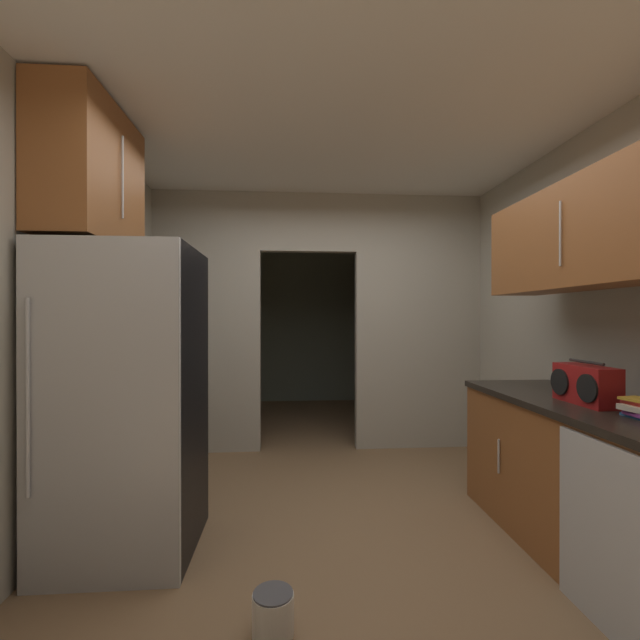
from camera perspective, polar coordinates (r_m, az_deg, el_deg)
ground at (r=2.94m, az=2.98°, el=-27.27°), size 20.00×20.00×0.00m
kitchen_overhead_slab at (r=3.41m, az=1.75°, el=23.03°), size 3.79×7.59×0.06m
kitchen_partition at (r=4.40m, az=0.50°, el=0.94°), size 3.39×0.12×2.65m
adjoining_room_shell at (r=6.22m, az=-1.23°, el=-0.09°), size 3.39×2.66×2.65m
kitchen_flank_left at (r=2.65m, az=-36.58°, el=-0.52°), size 0.10×4.30×2.65m
refrigerator at (r=2.75m, az=-24.50°, el=-9.74°), size 0.78×0.78×1.77m
lower_cabinet_run at (r=2.95m, az=32.74°, el=-17.93°), size 0.67×1.82×0.88m
dishwasher at (r=2.40m, az=33.98°, el=-23.13°), size 0.02×0.56×0.82m
upper_cabinet_counterside at (r=2.85m, az=32.80°, el=9.75°), size 0.36×1.64×0.60m
upper_cabinet_fridgeside at (r=3.02m, az=-28.49°, el=16.69°), size 0.36×0.86×0.83m
boombox at (r=2.81m, az=32.25°, el=-7.40°), size 0.16×0.38×0.24m
paint_can at (r=2.22m, az=-6.37°, el=-34.72°), size 0.18×0.18×0.18m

